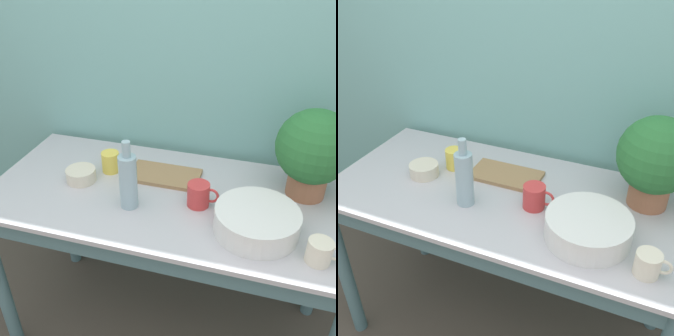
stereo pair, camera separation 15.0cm
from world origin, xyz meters
TOP-DOWN VIEW (x-y plane):
  - wall_back at (0.00, 0.74)m, footprint 6.00×0.05m
  - counter_table at (0.00, 0.32)m, footprint 1.45×0.69m
  - potted_plant at (0.52, 0.50)m, footprint 0.28×0.28m
  - bowl_wash_large at (0.36, 0.22)m, footprint 0.29×0.29m
  - bottle_tall at (-0.12, 0.23)m, footprint 0.07×0.07m
  - mug_cream at (0.56, 0.12)m, footprint 0.11×0.08m
  - mug_red at (0.13, 0.31)m, footprint 0.12×0.08m
  - mug_yellow at (-0.28, 0.44)m, footprint 0.11×0.08m
  - bowl_small_cream at (-0.38, 0.33)m, footprint 0.12×0.12m
  - tray_board at (-0.05, 0.46)m, footprint 0.30×0.16m

SIDE VIEW (x-z plane):
  - counter_table at x=0.00m, z-range 0.26..1.08m
  - tray_board at x=-0.05m, z-range 0.82..0.84m
  - bowl_small_cream at x=-0.38m, z-range 0.82..0.87m
  - mug_cream at x=0.56m, z-range 0.82..0.90m
  - bowl_wash_large at x=0.36m, z-range 0.82..0.91m
  - mug_yellow at x=-0.28m, z-range 0.82..0.91m
  - mug_red at x=0.13m, z-range 0.82..0.92m
  - bottle_tall at x=-0.12m, z-range 0.80..1.07m
  - potted_plant at x=0.52m, z-range 0.84..1.20m
  - wall_back at x=0.00m, z-range 0.00..2.40m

